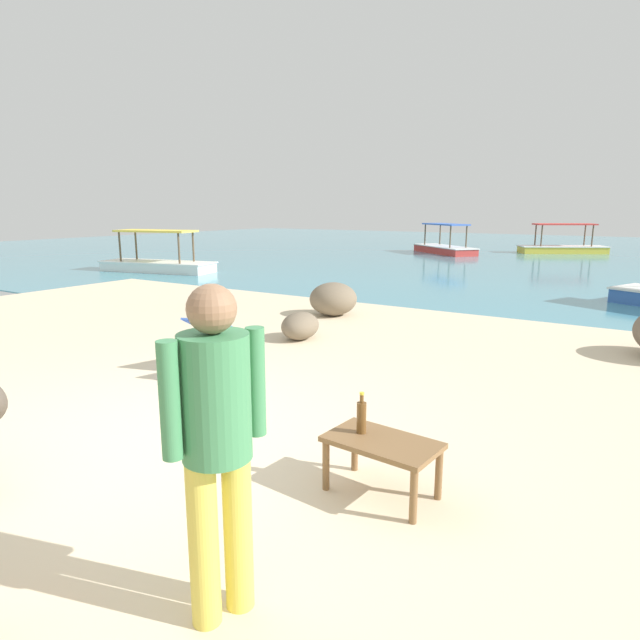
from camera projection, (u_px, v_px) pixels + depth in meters
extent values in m
cube|color=beige|center=(150.00, 447.00, 4.50)|extent=(18.00, 14.00, 0.04)
cube|color=teal|center=(566.00, 256.00, 22.67)|extent=(60.00, 36.00, 0.03)
cube|color=brown|center=(382.00, 442.00, 3.64)|extent=(0.80, 0.50, 0.04)
cylinder|color=brown|center=(439.00, 474.00, 3.62)|extent=(0.05, 0.05, 0.36)
cylinder|color=brown|center=(414.00, 496.00, 3.34)|extent=(0.05, 0.05, 0.36)
cylinder|color=brown|center=(355.00, 447.00, 4.02)|extent=(0.05, 0.05, 0.36)
cylinder|color=brown|center=(326.00, 465.00, 3.74)|extent=(0.05, 0.05, 0.36)
cylinder|color=brown|center=(361.00, 418.00, 3.73)|extent=(0.07, 0.07, 0.22)
cylinder|color=brown|center=(362.00, 399.00, 3.70)|extent=(0.03, 0.03, 0.06)
cylinder|color=yellow|center=(362.00, 393.00, 3.70)|extent=(0.03, 0.03, 0.02)
cylinder|color=brown|center=(212.00, 379.00, 5.98)|extent=(0.04, 0.04, 0.14)
cylinder|color=brown|center=(170.00, 375.00, 6.11)|extent=(0.04, 0.04, 0.14)
cylinder|color=brown|center=(227.00, 361.00, 6.34)|extent=(0.04, 0.04, 0.34)
cylinder|color=brown|center=(188.00, 357.00, 6.48)|extent=(0.04, 0.04, 0.34)
cube|color=#3D66C6|center=(199.00, 358.00, 6.21)|extent=(0.62, 0.56, 0.21)
cube|color=#3D66C6|center=(210.00, 325.00, 6.43)|extent=(0.63, 0.59, 0.23)
cylinder|color=#DBC64C|center=(204.00, 544.00, 2.49)|extent=(0.14, 0.14, 0.82)
cylinder|color=#DBC64C|center=(238.00, 531.00, 2.60)|extent=(0.14, 0.14, 0.82)
cylinder|color=#428956|center=(215.00, 397.00, 2.40)|extent=(0.32, 0.32, 0.58)
cylinder|color=#428956|center=(170.00, 401.00, 2.27)|extent=(0.09, 0.09, 0.52)
cylinder|color=#428956|center=(256.00, 382.00, 2.52)|extent=(0.09, 0.09, 0.52)
sphere|color=#997051|center=(212.00, 309.00, 2.32)|extent=(0.22, 0.22, 0.22)
ellipsoid|color=#756651|center=(333.00, 299.00, 9.84)|extent=(1.11, 1.13, 0.61)
ellipsoid|color=#756651|center=(300.00, 326.00, 8.06)|extent=(0.65, 0.81, 0.41)
ellipsoid|color=brown|center=(214.00, 296.00, 10.93)|extent=(0.55, 0.65, 0.35)
cube|color=gold|center=(562.00, 250.00, 23.75)|extent=(3.67, 2.74, 0.28)
cube|color=white|center=(562.00, 246.00, 23.72)|extent=(3.76, 2.83, 0.04)
cylinder|color=brown|center=(585.00, 236.00, 23.95)|extent=(0.06, 0.06, 0.95)
cylinder|color=brown|center=(592.00, 236.00, 23.20)|extent=(0.06, 0.06, 0.95)
cylinder|color=brown|center=(535.00, 235.00, 24.05)|extent=(0.06, 0.06, 0.95)
cylinder|color=brown|center=(542.00, 236.00, 23.30)|extent=(0.06, 0.06, 0.95)
cube|color=red|center=(565.00, 224.00, 23.52)|extent=(2.65, 2.06, 0.06)
cube|color=white|center=(158.00, 267.00, 16.89)|extent=(3.75, 1.86, 0.28)
cube|color=white|center=(157.00, 262.00, 16.86)|extent=(3.84, 1.93, 0.04)
cylinder|color=brown|center=(193.00, 247.00, 16.76)|extent=(0.06, 0.06, 0.95)
cylinder|color=brown|center=(179.00, 249.00, 16.05)|extent=(0.06, 0.06, 0.95)
cylinder|color=brown|center=(136.00, 246.00, 17.48)|extent=(0.06, 0.06, 0.95)
cylinder|color=brown|center=(120.00, 247.00, 16.77)|extent=(0.06, 0.06, 0.95)
cube|color=#EFD14C|center=(156.00, 231.00, 16.66)|extent=(2.66, 1.46, 0.06)
cube|color=#C63833|center=(444.00, 250.00, 23.65)|extent=(3.47, 3.15, 0.28)
cube|color=white|center=(444.00, 246.00, 23.61)|extent=(3.56, 3.24, 0.04)
cylinder|color=brown|center=(466.00, 237.00, 22.63)|extent=(0.06, 0.06, 0.95)
cylinder|color=brown|center=(450.00, 237.00, 22.40)|extent=(0.06, 0.06, 0.95)
cylinder|color=brown|center=(440.00, 235.00, 24.64)|extent=(0.06, 0.06, 0.95)
cylinder|color=brown|center=(425.00, 235.00, 24.41)|extent=(0.06, 0.06, 0.95)
cube|color=#3D66C6|center=(445.00, 224.00, 23.42)|extent=(2.53, 2.33, 0.06)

